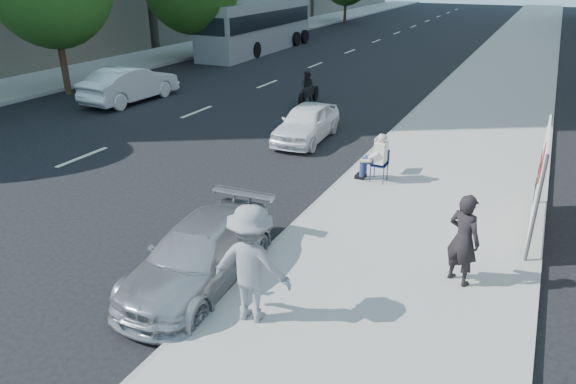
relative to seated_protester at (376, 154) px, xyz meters
The scene contains 12 objects.
ground 4.62m from the seated_protester, 120.33° to the right, with size 160.00×160.00×0.00m, color black.
near_sidewalk 16.20m from the seated_protester, 83.93° to the left, with size 5.00×120.00×0.15m, color #A29F97.
far_sidewalk 24.94m from the seated_protester, 139.80° to the left, with size 4.50×120.00×0.15m, color #A29F97.
seated_protester is the anchor object (origin of this frame).
jogger 6.57m from the seated_protester, 89.90° to the right, with size 1.29×0.74×2.00m, color gray.
pedestrian_woman 4.90m from the seated_protester, 54.63° to the right, with size 0.63×0.41×1.73m, color black.
protest_banner 4.10m from the seated_protester, 16.85° to the right, with size 0.08×3.06×2.20m.
parked_sedan 6.10m from the seated_protester, 104.14° to the right, with size 1.60×3.94×1.14m, color #9B9DA1.
white_sedan_near 4.31m from the seated_protester, 139.93° to the left, with size 1.44×3.58×1.22m, color white.
white_sedan_mid 13.12m from the seated_protester, 160.81° to the left, with size 1.60×4.59×1.51m, color silver.
motorcycle 8.97m from the seated_protester, 125.97° to the left, with size 0.76×2.05×1.42m.
bus 24.18m from the seated_protester, 126.95° to the left, with size 2.96×12.12×3.30m.
Camera 1 is at (5.89, -8.57, 5.43)m, focal length 32.00 mm.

